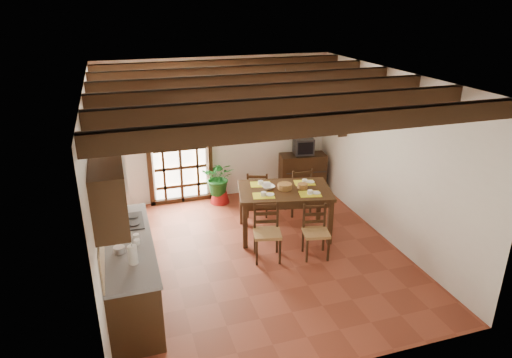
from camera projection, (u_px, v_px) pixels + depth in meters
name	position (u px, v px, depth m)	size (l,w,h in m)	color
ground_plane	(258.00, 256.00, 7.24)	(5.00, 5.00, 0.00)	brown
room_shell	(258.00, 147.00, 6.57)	(4.52, 5.02, 2.81)	silver
ceiling_beams	(258.00, 86.00, 6.24)	(4.50, 4.34, 0.20)	black
french_door	(179.00, 145.00, 8.74)	(1.26, 0.11, 2.32)	white
kitchen_counter	(130.00, 271.00, 5.99)	(0.64, 2.25, 1.38)	black
upper_cabinet	(109.00, 198.00, 4.82)	(0.35, 0.80, 0.70)	black
range_hood	(110.00, 168.00, 5.98)	(0.38, 0.60, 0.54)	white
counter_items	(126.00, 236.00, 5.89)	(0.50, 1.43, 0.25)	black
dining_table	(285.00, 195.00, 7.67)	(1.70, 1.29, 0.83)	#332010
chair_near_left	(267.00, 242.00, 7.08)	(0.49, 0.47, 0.90)	#A17844
chair_near_right	(315.00, 241.00, 7.15)	(0.46, 0.44, 0.84)	#A17844
chair_far_left	(258.00, 201.00, 8.53)	(0.51, 0.50, 0.87)	#A17844
chair_far_right	(298.00, 199.00, 8.59)	(0.43, 0.41, 0.92)	#A17844
table_setting	(285.00, 183.00, 7.59)	(1.11, 0.74, 0.10)	yellow
table_bowl	(268.00, 187.00, 7.65)	(0.22, 0.22, 0.05)	white
sideboard	(302.00, 173.00, 9.54)	(0.94, 0.42, 0.80)	black
crt_tv	(304.00, 146.00, 9.31)	(0.44, 0.41, 0.33)	black
fuse_box	(291.00, 107.00, 9.20)	(0.25, 0.03, 0.32)	white
plant_pot	(220.00, 197.00, 9.09)	(0.39, 0.39, 0.24)	maroon
potted_plant	(219.00, 176.00, 8.92)	(1.63, 1.40, 1.82)	#144C19
wall_shelf	(339.00, 127.00, 8.70)	(0.20, 0.42, 0.20)	black
shelf_vase	(339.00, 120.00, 8.64)	(0.15, 0.15, 0.15)	#B2BFB2
shelf_flowers	(340.00, 109.00, 8.57)	(0.14, 0.14, 0.36)	yellow
framed_picture	(345.00, 99.00, 8.52)	(0.03, 0.32, 0.32)	brown
pendant_lamp	(284.00, 115.00, 7.25)	(0.36, 0.36, 0.84)	black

